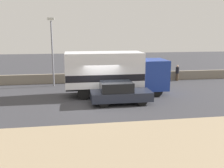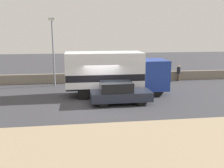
{
  "view_description": "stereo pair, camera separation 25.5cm",
  "coord_description": "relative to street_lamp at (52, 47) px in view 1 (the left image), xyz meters",
  "views": [
    {
      "loc": [
        -1.95,
        -16.31,
        4.82
      ],
      "look_at": [
        0.73,
        0.98,
        1.12
      ],
      "focal_mm": 40.0,
      "sensor_mm": 36.0,
      "label": 1
    },
    {
      "loc": [
        -1.69,
        -16.35,
        4.82
      ],
      "look_at": [
        0.73,
        0.98,
        1.12
      ],
      "focal_mm": 40.0,
      "sensor_mm": 36.0,
      "label": 2
    }
  ],
  "objects": [
    {
      "name": "box_truck",
      "position": [
        4.81,
        -3.97,
        -1.71
      ],
      "size": [
        7.7,
        2.51,
        3.3
      ],
      "color": "navy",
      "rests_on": "ground_plane"
    },
    {
      "name": "ground_plane",
      "position": [
        3.75,
        -6.16,
        -3.52
      ],
      "size": [
        80.0,
        80.0,
        0.0
      ],
      "primitive_type": "plane",
      "color": "#38383D"
    },
    {
      "name": "dirt_shoulder_foreground",
      "position": [
        3.75,
        -12.68,
        -3.5
      ],
      "size": [
        60.0,
        5.37,
        0.04
      ],
      "color": "#9E896B",
      "rests_on": "ground_plane"
    },
    {
      "name": "street_lamp",
      "position": [
        0.0,
        0.0,
        0.0
      ],
      "size": [
        0.56,
        0.28,
        5.97
      ],
      "color": "slate",
      "rests_on": "ground_plane"
    },
    {
      "name": "stone_wall_backdrop",
      "position": [
        3.75,
        1.16,
        -3.07
      ],
      "size": [
        60.0,
        0.35,
        0.9
      ],
      "color": "gray",
      "rests_on": "ground_plane"
    },
    {
      "name": "car_hatchback",
      "position": [
        4.82,
        -6.39,
        -2.77
      ],
      "size": [
        4.1,
        1.73,
        1.51
      ],
      "color": "#282D3D",
      "rests_on": "ground_plane"
    },
    {
      "name": "pedestrian",
      "position": [
        11.94,
        0.64,
        -2.7
      ],
      "size": [
        0.34,
        0.34,
        1.57
      ],
      "color": "#473828",
      "rests_on": "ground_plane"
    }
  ]
}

